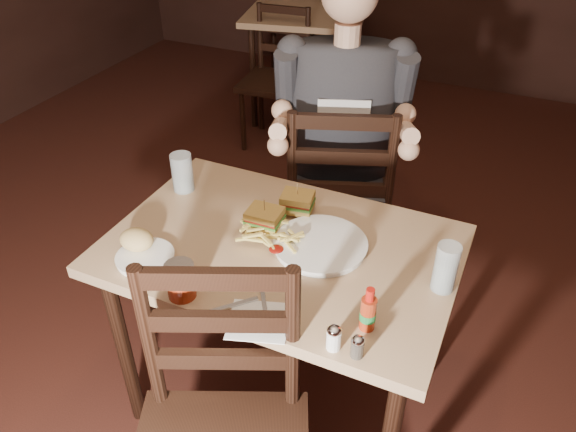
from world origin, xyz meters
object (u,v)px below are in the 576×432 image
at_px(hot_sauce, 369,309).
at_px(syrup_dispenser, 181,281).
at_px(bg_chair_near, 274,82).
at_px(glass_right, 446,268).
at_px(side_plate, 145,258).
at_px(glass_left, 182,173).
at_px(bg_table, 307,22).
at_px(dinner_plate, 320,246).
at_px(chair_far, 337,198).
at_px(bg_chair_far, 333,33).
at_px(main_table, 282,268).
at_px(diner, 344,98).

distance_m(hot_sauce, syrup_dispenser, 0.52).
xyz_separation_m(bg_chair_near, syrup_dispenser, (0.77, -2.23, 0.38)).
relative_size(glass_right, side_plate, 0.88).
relative_size(glass_left, side_plate, 0.81).
distance_m(bg_table, glass_right, 2.85).
xyz_separation_m(glass_left, hot_sauce, (0.80, -0.38, -0.00)).
distance_m(glass_left, glass_right, 0.96).
relative_size(bg_chair_near, side_plate, 5.17).
relative_size(dinner_plate, hot_sauce, 2.12).
bearing_deg(glass_left, chair_far, 54.51).
distance_m(bg_chair_far, glass_left, 2.93).
xyz_separation_m(bg_table, syrup_dispenser, (0.77, -2.78, 0.14)).
distance_m(main_table, glass_left, 0.51).
distance_m(main_table, chair_far, 0.73).
bearing_deg(glass_left, main_table, -18.59).
height_order(bg_chair_far, dinner_plate, bg_chair_far).
bearing_deg(hot_sauce, syrup_dispenser, -169.63).
bearing_deg(bg_chair_near, diner, -59.54).
bearing_deg(bg_chair_near, dinner_plate, -65.83).
relative_size(chair_far, side_plate, 5.83).
bearing_deg(glass_left, diner, 51.00).
relative_size(bg_table, side_plate, 5.54).
height_order(bg_table, side_plate, side_plate).
distance_m(chair_far, dinner_plate, 0.75).
bearing_deg(bg_table, glass_right, -59.86).
height_order(dinner_plate, glass_right, glass_right).
relative_size(bg_chair_far, glass_left, 6.40).
xyz_separation_m(chair_far, diner, (0.02, -0.05, 0.49)).
distance_m(bg_chair_far, bg_chair_near, 1.10).
relative_size(glass_right, syrup_dispenser, 1.40).
bearing_deg(chair_far, bg_chair_far, -89.17).
xyz_separation_m(diner, side_plate, (-0.31, -0.90, -0.22)).
relative_size(bg_table, bg_chair_near, 1.07).
bearing_deg(side_plate, glass_right, 15.97).
height_order(chair_far, glass_left, chair_far).
bearing_deg(chair_far, dinner_plate, 84.48).
relative_size(chair_far, bg_chair_near, 1.13).
relative_size(main_table, hot_sauce, 8.07).
xyz_separation_m(chair_far, side_plate, (-0.29, -0.94, 0.28)).
distance_m(chair_far, glass_left, 0.76).
bearing_deg(bg_table, glass_left, -78.38).
xyz_separation_m(main_table, hot_sauce, (0.35, -0.22, 0.16)).
xyz_separation_m(bg_chair_far, diner, (0.89, -2.35, 0.55)).
height_order(bg_chair_far, side_plate, bg_chair_far).
height_order(bg_table, bg_chair_far, bg_chair_far).
distance_m(glass_left, syrup_dispenser, 0.55).
bearing_deg(dinner_plate, hot_sauce, -48.40).
bearing_deg(bg_chair_far, bg_table, 68.81).
distance_m(diner, hot_sauce, 0.98).
bearing_deg(syrup_dispenser, diner, 83.43).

